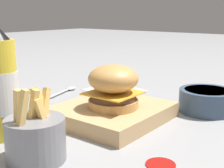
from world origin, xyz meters
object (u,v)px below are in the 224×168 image
(burger, at_px, (113,86))
(side_bowl, at_px, (207,100))
(serving_board, at_px, (112,112))
(fries_basket, at_px, (36,138))
(spoon, at_px, (67,90))
(ketchup_bottle, at_px, (0,87))

(burger, distance_m, side_bowl, 0.25)
(serving_board, xyz_separation_m, burger, (-0.01, -0.01, 0.07))
(burger, relative_size, fries_basket, 0.86)
(serving_board, distance_m, side_bowl, 0.24)
(serving_board, distance_m, spoon, 0.29)
(side_bowl, bearing_deg, serving_board, 142.23)
(burger, xyz_separation_m, spoon, (0.13, 0.28, -0.08))
(fries_basket, distance_m, spoon, 0.46)
(serving_board, bearing_deg, burger, -132.82)
(serving_board, xyz_separation_m, ketchup_bottle, (-0.21, 0.11, 0.08))
(ketchup_bottle, distance_m, side_bowl, 0.48)
(burger, height_order, spoon, burger)
(serving_board, bearing_deg, fries_basket, -174.24)
(fries_basket, distance_m, side_bowl, 0.44)
(serving_board, distance_m, burger, 0.07)
(serving_board, relative_size, fries_basket, 1.84)
(side_bowl, relative_size, spoon, 0.90)
(serving_board, distance_m, fries_basket, 0.24)
(burger, xyz_separation_m, side_bowl, (0.20, -0.14, -0.05))
(serving_board, bearing_deg, side_bowl, -37.77)
(fries_basket, bearing_deg, serving_board, 5.76)
(fries_basket, bearing_deg, burger, 2.90)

